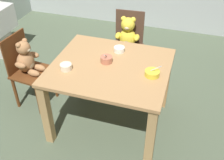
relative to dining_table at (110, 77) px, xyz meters
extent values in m
cube|color=#4F5B46|center=(0.00, 0.00, -0.64)|extent=(5.20, 5.20, 0.04)
cube|color=#AA7E4E|center=(0.00, 0.00, 0.12)|extent=(1.13, 1.00, 0.03)
cube|color=#AC8652|center=(-0.51, -0.44, -0.26)|extent=(0.08, 0.08, 0.72)
cube|color=tan|center=(0.51, -0.44, -0.26)|extent=(0.08, 0.08, 0.72)
cube|color=tan|center=(-0.51, 0.44, -0.26)|extent=(0.08, 0.08, 0.72)
cube|color=#B6834D|center=(0.51, 0.44, -0.26)|extent=(0.08, 0.08, 0.72)
cube|color=#5B3015|center=(-0.95, 0.06, -0.19)|extent=(0.41, 0.44, 0.02)
cube|color=#5B3015|center=(-1.13, 0.08, 0.03)|extent=(0.05, 0.37, 0.43)
cylinder|color=#5B3015|center=(-0.81, -0.13, -0.41)|extent=(0.04, 0.04, 0.41)
cylinder|color=#5B3015|center=(-0.78, 0.22, -0.41)|extent=(0.04, 0.04, 0.41)
cylinder|color=#5B3015|center=(-1.13, -0.10, -0.41)|extent=(0.04, 0.04, 0.41)
cylinder|color=#5B3015|center=(-1.09, 0.25, -0.41)|extent=(0.04, 0.04, 0.41)
ellipsoid|color=#A87449|center=(-1.02, 0.07, -0.06)|extent=(0.20, 0.23, 0.24)
ellipsoid|color=beige|center=(-0.96, 0.06, -0.07)|extent=(0.07, 0.12, 0.15)
sphere|color=#A87449|center=(-1.01, 0.07, 0.12)|extent=(0.15, 0.15, 0.15)
ellipsoid|color=beige|center=(-0.95, 0.06, 0.11)|extent=(0.06, 0.07, 0.05)
sphere|color=#A87449|center=(-1.02, 0.01, 0.18)|extent=(0.06, 0.06, 0.06)
sphere|color=#A87449|center=(-1.01, 0.12, 0.18)|extent=(0.06, 0.06, 0.06)
ellipsoid|color=#A87449|center=(-1.00, -0.05, -0.03)|extent=(0.14, 0.08, 0.07)
ellipsoid|color=#A87449|center=(-0.98, 0.18, -0.03)|extent=(0.14, 0.08, 0.07)
ellipsoid|color=#A87449|center=(-0.90, 0.00, -0.14)|extent=(0.17, 0.09, 0.07)
ellipsoid|color=#A87449|center=(-0.89, 0.11, -0.14)|extent=(0.17, 0.09, 0.07)
cube|color=#4B3326|center=(-0.07, 0.89, -0.19)|extent=(0.42, 0.41, 0.02)
cube|color=#4B3326|center=(-0.08, 1.07, 0.04)|extent=(0.37, 0.04, 0.44)
cylinder|color=#4B3326|center=(-0.23, 0.71, -0.41)|extent=(0.04, 0.04, 0.41)
cylinder|color=#4B3326|center=(0.11, 0.73, -0.41)|extent=(0.04, 0.04, 0.41)
cylinder|color=#4B3326|center=(-0.25, 1.04, -0.41)|extent=(0.04, 0.04, 0.41)
cylinder|color=#4B3326|center=(0.09, 1.06, -0.41)|extent=(0.04, 0.04, 0.41)
ellipsoid|color=yellow|center=(-0.07, 0.95, -0.06)|extent=(0.23, 0.20, 0.25)
ellipsoid|color=beige|center=(-0.07, 0.89, -0.07)|extent=(0.12, 0.07, 0.15)
sphere|color=yellow|center=(-0.07, 0.94, 0.13)|extent=(0.17, 0.17, 0.17)
ellipsoid|color=beige|center=(-0.07, 0.88, 0.12)|extent=(0.07, 0.07, 0.05)
sphere|color=yellow|center=(-0.13, 0.95, 0.20)|extent=(0.07, 0.07, 0.07)
sphere|color=yellow|center=(-0.01, 0.96, 0.20)|extent=(0.07, 0.07, 0.07)
ellipsoid|color=yellow|center=(-0.19, 0.92, -0.02)|extent=(0.08, 0.14, 0.07)
ellipsoid|color=yellow|center=(0.05, 0.93, -0.02)|extent=(0.08, 0.14, 0.07)
ellipsoid|color=yellow|center=(-0.13, 0.82, -0.14)|extent=(0.08, 0.17, 0.08)
ellipsoid|color=yellow|center=(-0.01, 0.83, -0.14)|extent=(0.08, 0.17, 0.08)
cylinder|color=silver|center=(0.01, 0.28, 0.16)|extent=(0.11, 0.11, 0.05)
cylinder|color=silver|center=(0.01, 0.28, 0.14)|extent=(0.06, 0.06, 0.01)
cylinder|color=beige|center=(0.01, 0.28, 0.18)|extent=(0.09, 0.09, 0.01)
cylinder|color=beige|center=(-0.38, -0.19, 0.17)|extent=(0.11, 0.11, 0.06)
cylinder|color=beige|center=(-0.38, -0.19, 0.14)|extent=(0.06, 0.06, 0.01)
cylinder|color=beige|center=(-0.38, -0.19, 0.19)|extent=(0.09, 0.09, 0.01)
cylinder|color=yellow|center=(0.41, -0.04, 0.16)|extent=(0.14, 0.14, 0.05)
cylinder|color=yellow|center=(0.41, -0.04, 0.14)|extent=(0.08, 0.08, 0.01)
cylinder|color=beige|center=(0.41, -0.04, 0.18)|extent=(0.11, 0.11, 0.01)
cylinder|color=#BCBCC1|center=(0.44, -0.04, 0.22)|extent=(0.10, 0.02, 0.07)
ellipsoid|color=#BCBCC1|center=(0.40, -0.04, 0.18)|extent=(0.03, 0.02, 0.01)
cylinder|color=#B76A4F|center=(-0.06, 0.05, 0.17)|extent=(0.12, 0.12, 0.06)
cylinder|color=#B76A4F|center=(-0.06, 0.05, 0.14)|extent=(0.06, 0.06, 0.01)
cylinder|color=beige|center=(-0.06, 0.05, 0.20)|extent=(0.10, 0.10, 0.01)
cylinder|color=#BCBCC1|center=(-0.06, 0.02, 0.23)|extent=(0.01, 0.08, 0.06)
ellipsoid|color=#BCBCC1|center=(-0.06, 0.06, 0.19)|extent=(0.02, 0.03, 0.01)
cube|color=#B7B2A8|center=(-2.05, 0.88, -0.41)|extent=(0.28, 0.27, 0.42)
camera|label=1|loc=(0.67, -2.07, 1.59)|focal=43.53mm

